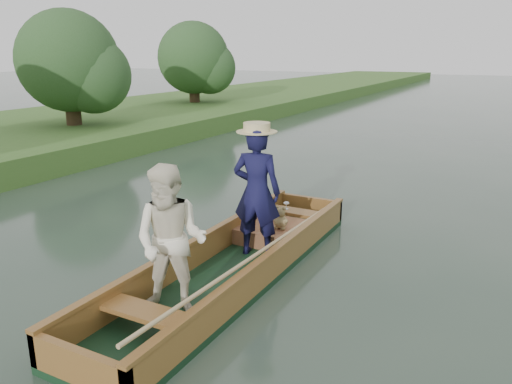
% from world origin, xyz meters
% --- Properties ---
extents(ground, '(120.00, 120.00, 0.00)m').
position_xyz_m(ground, '(0.00, 0.00, 0.00)').
color(ground, '#283D30').
rests_on(ground, ground).
extents(trees_far, '(22.59, 11.44, 4.18)m').
position_xyz_m(trees_far, '(1.45, 9.07, 2.36)').
color(trees_far, '#47331E').
rests_on(trees_far, ground).
extents(punt, '(1.14, 5.00, 1.83)m').
position_xyz_m(punt, '(-0.02, -0.14, 0.57)').
color(punt, black).
rests_on(punt, ground).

